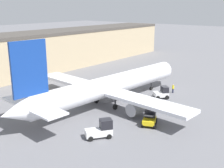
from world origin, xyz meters
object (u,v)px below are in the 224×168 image
(baggage_tug, at_px, (162,93))
(pushback_tug, at_px, (101,130))
(airplane, at_px, (108,86))
(ground_crew_worker, at_px, (173,88))
(belt_loader_truck, at_px, (150,119))

(baggage_tug, bearing_deg, pushback_tug, -132.86)
(airplane, height_order, pushback_tug, airplane)
(airplane, bearing_deg, pushback_tug, -139.58)
(ground_crew_worker, height_order, baggage_tug, baggage_tug)
(ground_crew_worker, height_order, belt_loader_truck, belt_loader_truck)
(airplane, bearing_deg, baggage_tug, -24.61)
(baggage_tug, bearing_deg, ground_crew_worker, 40.61)
(pushback_tug, bearing_deg, airplane, 70.93)
(airplane, xyz_separation_m, pushback_tug, (-9.72, -7.03, -2.30))
(ground_crew_worker, relative_size, belt_loader_truck, 0.55)
(airplane, relative_size, ground_crew_worker, 22.04)
(baggage_tug, relative_size, pushback_tug, 0.90)
(airplane, xyz_separation_m, ground_crew_worker, (13.50, -5.29, -2.44))
(baggage_tug, height_order, belt_loader_truck, baggage_tug)
(airplane, distance_m, baggage_tug, 10.96)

